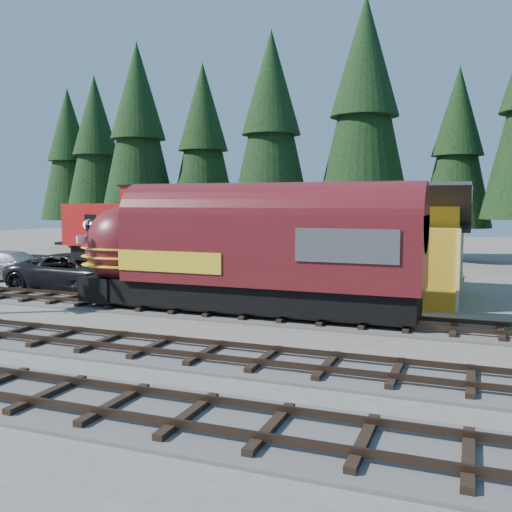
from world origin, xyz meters
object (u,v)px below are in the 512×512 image
(locomotive, at_px, (232,257))
(caboose, at_px, (133,228))
(depot, at_px, (330,233))
(pickup_truck_a, at_px, (75,272))
(pickup_truck_b, at_px, (14,266))

(locomotive, distance_m, caboose, 19.63)
(depot, relative_size, pickup_truck_a, 1.91)
(locomotive, bearing_deg, caboose, 134.51)
(locomotive, height_order, pickup_truck_a, locomotive)
(locomotive, height_order, pickup_truck_b, locomotive)
(depot, height_order, pickup_truck_a, depot)
(pickup_truck_b, bearing_deg, caboose, -18.57)
(depot, xyz_separation_m, locomotive, (-2.37, -6.50, -0.64))
(depot, distance_m, locomotive, 6.95)
(locomotive, relative_size, caboose, 1.45)
(pickup_truck_a, bearing_deg, pickup_truck_b, 66.81)
(pickup_truck_a, relative_size, pickup_truck_b, 1.16)
(depot, bearing_deg, pickup_truck_b, -173.68)
(depot, relative_size, locomotive, 0.89)
(depot, distance_m, pickup_truck_b, 18.08)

